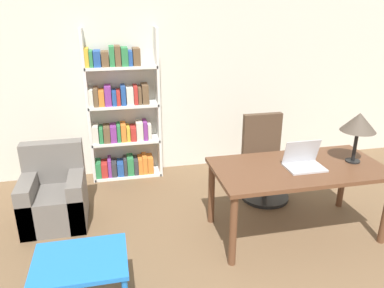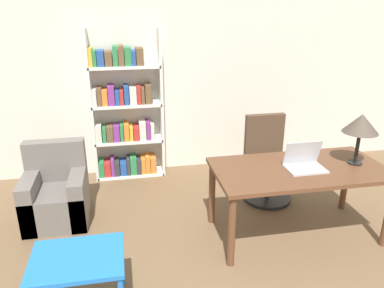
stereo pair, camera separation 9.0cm
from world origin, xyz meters
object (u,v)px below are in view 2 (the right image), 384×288
Objects in this scene: side_table_blue at (78,265)px; armchair at (57,196)px; table_lamp at (361,124)px; bookshelf at (125,116)px; desk at (299,176)px; laptop at (304,163)px; office_chair at (267,163)px.

side_table_blue is 1.49m from armchair.
bookshelf is (-2.25, 1.77, -0.30)m from table_lamp.
laptop reaches higher than desk.
desk is 3.30× the size of table_lamp.
office_chair reaches higher than laptop.
table_lamp is at bearing -14.11° from armchair.
laptop is 0.43× the size of armchair.
desk reaches higher than side_table_blue.
laptop is 2.46m from bookshelf.
laptop is at bearing -87.94° from office_chair.
side_table_blue is (-2.12, -0.66, -0.38)m from laptop.
desk is 0.84m from office_chair.
table_lamp is 0.50× the size of office_chair.
table_lamp is 0.75× the size of side_table_blue.
office_chair is 2.57m from side_table_blue.
office_chair is (0.00, 0.82, -0.21)m from desk.
bookshelf is at bearing 141.80° from table_lamp.
laptop is at bearing -36.00° from desk.
office_chair is 1.48× the size of side_table_blue.
desk is 1.66× the size of office_chair.
bookshelf is (-1.65, 1.76, 0.21)m from desk.
office_chair is 0.51× the size of bookshelf.
desk is at bearing -46.85° from bookshelf.
bookshelf reaches higher than laptop.
laptop is 0.91m from office_chair.
side_table_blue is 2.52m from bookshelf.
table_lamp is 3.27m from armchair.
table_lamp is at bearing -0.62° from desk.
side_table_blue is at bearing -144.46° from office_chair.
desk is at bearing 179.38° from table_lamp.
office_chair is (-0.59, 0.82, -0.72)m from table_lamp.
bookshelf reaches higher than armchair.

